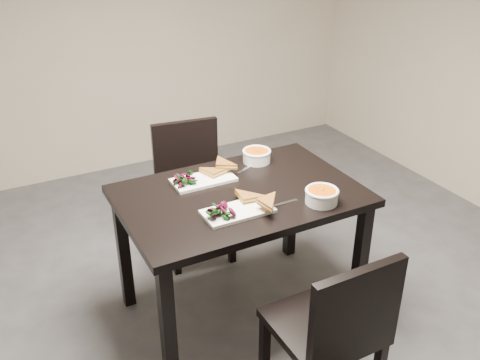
{
  "coord_description": "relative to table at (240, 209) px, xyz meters",
  "views": [
    {
      "loc": [
        -0.74,
        -1.72,
        2.02
      ],
      "look_at": [
        0.35,
        0.36,
        0.82
      ],
      "focal_mm": 39.72,
      "sensor_mm": 36.0,
      "label": 1
    }
  ],
  "objects": [
    {
      "name": "cutlery_near",
      "position": [
        0.12,
        -0.2,
        0.1
      ],
      "size": [
        0.18,
        0.02,
        0.0
      ],
      "primitive_type": "cube",
      "rotation": [
        0.0,
        0.0,
        0.02
      ],
      "color": "silver",
      "rests_on": "table"
    },
    {
      "name": "soup_bowl_far",
      "position": [
        0.25,
        0.28,
        0.14
      ],
      "size": [
        0.16,
        0.16,
        0.07
      ],
      "color": "white",
      "rests_on": "table"
    },
    {
      "name": "salad_near",
      "position": [
        -0.2,
        -0.17,
        0.14
      ],
      "size": [
        0.1,
        0.09,
        0.05
      ],
      "primitive_type": null,
      "color": "black",
      "rests_on": "plate_near"
    },
    {
      "name": "salad_far",
      "position": [
        -0.21,
        0.2,
        0.14
      ],
      "size": [
        0.1,
        0.09,
        0.05
      ],
      "primitive_type": null,
      "color": "black",
      "rests_on": "plate_far"
    },
    {
      "name": "chair_near",
      "position": [
        0.03,
        -0.78,
        -0.17
      ],
      "size": [
        0.42,
        0.42,
        0.85
      ],
      "rotation": [
        0.0,
        0.0,
        0.0
      ],
      "color": "black",
      "rests_on": "ground"
    },
    {
      "name": "plate_near",
      "position": [
        -0.1,
        -0.17,
        0.11
      ],
      "size": [
        0.33,
        0.17,
        0.02
      ],
      "primitive_type": "cube",
      "color": "white",
      "rests_on": "table"
    },
    {
      "name": "soup_bowl_near",
      "position": [
        0.3,
        -0.28,
        0.14
      ],
      "size": [
        0.16,
        0.16,
        0.07
      ],
      "color": "white",
      "rests_on": "table"
    },
    {
      "name": "sandwich_far",
      "position": [
        -0.05,
        0.18,
        0.14
      ],
      "size": [
        0.19,
        0.17,
        0.05
      ],
      "primitive_type": null,
      "rotation": [
        0.0,
        0.0,
        0.3
      ],
      "color": "#A56B22",
      "rests_on": "plate_far"
    },
    {
      "name": "sandwich_near",
      "position": [
        -0.04,
        -0.16,
        0.14
      ],
      "size": [
        0.18,
        0.14,
        0.05
      ],
      "primitive_type": null,
      "rotation": [
        0.0,
        0.0,
        -0.12
      ],
      "color": "#A56B22",
      "rests_on": "plate_near"
    },
    {
      "name": "chair_far",
      "position": [
        0.02,
        0.71,
        -0.17
      ],
      "size": [
        0.47,
        0.47,
        0.85
      ],
      "rotation": [
        0.0,
        0.0,
        -0.13
      ],
      "color": "black",
      "rests_on": "ground"
    },
    {
      "name": "plate_far",
      "position": [
        -0.11,
        0.2,
        0.11
      ],
      "size": [
        0.33,
        0.16,
        0.02
      ],
      "primitive_type": "cube",
      "color": "white",
      "rests_on": "table"
    },
    {
      "name": "table",
      "position": [
        0.0,
        0.0,
        0.0
      ],
      "size": [
        1.2,
        0.8,
        0.75
      ],
      "color": "black",
      "rests_on": "ground"
    },
    {
      "name": "cutlery_far",
      "position": [
        0.17,
        0.23,
        0.1
      ],
      "size": [
        0.17,
        0.09,
        0.0
      ],
      "primitive_type": "cube",
      "rotation": [
        0.0,
        0.0,
        0.44
      ],
      "color": "silver",
      "rests_on": "table"
    }
  ]
}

